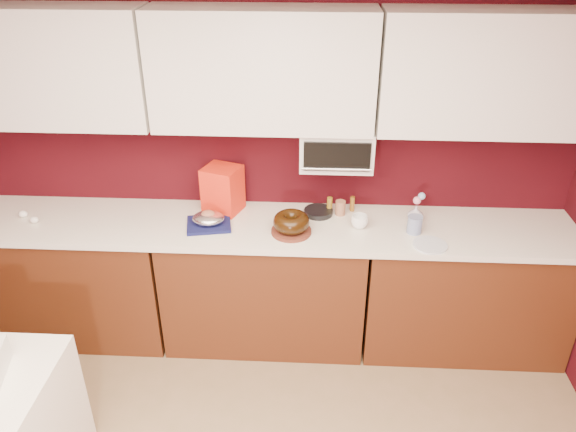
% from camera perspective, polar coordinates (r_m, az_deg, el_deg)
% --- Properties ---
extents(ceiling, '(4.00, 4.50, 0.02)m').
position_cam_1_polar(ceiling, '(1.23, -13.17, 19.72)').
color(ceiling, white).
rests_on(ceiling, wall_back).
extents(wall_back, '(4.00, 0.02, 2.50)m').
position_cam_1_polar(wall_back, '(3.72, -2.17, 6.22)').
color(wall_back, '#39070D').
rests_on(wall_back, floor).
extents(base_cabinet_left, '(1.31, 0.58, 0.86)m').
position_cam_1_polar(base_cabinet_left, '(4.18, -20.96, -5.89)').
color(base_cabinet_left, '#502510').
rests_on(base_cabinet_left, floor).
extents(base_cabinet_center, '(1.31, 0.58, 0.86)m').
position_cam_1_polar(base_cabinet_center, '(3.85, -2.35, -6.92)').
color(base_cabinet_center, '#502510').
rests_on(base_cabinet_center, floor).
extents(base_cabinet_right, '(1.31, 0.58, 0.86)m').
position_cam_1_polar(base_cabinet_right, '(3.97, 17.37, -7.23)').
color(base_cabinet_right, '#502510').
rests_on(base_cabinet_right, floor).
extents(countertop, '(4.00, 0.62, 0.04)m').
position_cam_1_polar(countertop, '(3.61, -2.49, -1.11)').
color(countertop, white).
rests_on(countertop, base_cabinet_center).
extents(upper_cabinet_left, '(1.31, 0.33, 0.70)m').
position_cam_1_polar(upper_cabinet_left, '(3.75, -23.99, 13.66)').
color(upper_cabinet_left, white).
rests_on(upper_cabinet_left, wall_back).
extents(upper_cabinet_center, '(1.31, 0.33, 0.70)m').
position_cam_1_polar(upper_cabinet_center, '(3.37, -2.61, 14.58)').
color(upper_cabinet_center, white).
rests_on(upper_cabinet_center, wall_back).
extents(upper_cabinet_right, '(1.31, 0.33, 0.70)m').
position_cam_1_polar(upper_cabinet_right, '(3.51, 20.30, 13.43)').
color(upper_cabinet_right, white).
rests_on(upper_cabinet_right, wall_back).
extents(toaster_oven, '(0.45, 0.30, 0.25)m').
position_cam_1_polar(toaster_oven, '(3.53, 4.94, 7.02)').
color(toaster_oven, white).
rests_on(toaster_oven, upper_cabinet_center).
extents(toaster_oven_door, '(0.40, 0.02, 0.18)m').
position_cam_1_polar(toaster_oven_door, '(3.38, 5.00, 6.01)').
color(toaster_oven_door, black).
rests_on(toaster_oven_door, toaster_oven).
extents(toaster_oven_handle, '(0.42, 0.02, 0.02)m').
position_cam_1_polar(toaster_oven_handle, '(3.39, 4.95, 4.75)').
color(toaster_oven_handle, silver).
rests_on(toaster_oven_handle, toaster_oven).
extents(cake_base, '(0.28, 0.28, 0.02)m').
position_cam_1_polar(cake_base, '(3.49, 0.34, -1.56)').
color(cake_base, '#5F2A1C').
rests_on(cake_base, countertop).
extents(bundt_cake, '(0.30, 0.30, 0.09)m').
position_cam_1_polar(bundt_cake, '(3.46, 0.34, -0.59)').
color(bundt_cake, black).
rests_on(bundt_cake, cake_base).
extents(navy_towel, '(0.31, 0.28, 0.02)m').
position_cam_1_polar(navy_towel, '(3.61, -8.04, -0.84)').
color(navy_towel, '#131648').
rests_on(navy_towel, countertop).
extents(foil_ham_nest, '(0.23, 0.20, 0.07)m').
position_cam_1_polar(foil_ham_nest, '(3.59, -8.09, -0.22)').
color(foil_ham_nest, white).
rests_on(foil_ham_nest, navy_towel).
extents(roasted_ham, '(0.11, 0.09, 0.06)m').
position_cam_1_polar(roasted_ham, '(3.57, -8.12, 0.13)').
color(roasted_ham, '#AD684F').
rests_on(roasted_ham, foil_ham_nest).
extents(pandoro_box, '(0.28, 0.27, 0.31)m').
position_cam_1_polar(pandoro_box, '(3.72, -6.64, 2.72)').
color(pandoro_box, red).
rests_on(pandoro_box, countertop).
extents(dark_pan, '(0.24, 0.24, 0.03)m').
position_cam_1_polar(dark_pan, '(3.71, 3.11, 0.42)').
color(dark_pan, black).
rests_on(dark_pan, countertop).
extents(coffee_mug, '(0.13, 0.13, 0.10)m').
position_cam_1_polar(coffee_mug, '(3.56, 7.28, -0.44)').
color(coffee_mug, white).
rests_on(coffee_mug, countertop).
extents(blue_jar, '(0.12, 0.12, 0.11)m').
position_cam_1_polar(blue_jar, '(3.57, 12.74, -0.85)').
color(blue_jar, navy).
rests_on(blue_jar, countertop).
extents(flower_vase, '(0.09, 0.09, 0.12)m').
position_cam_1_polar(flower_vase, '(3.70, 12.83, 0.34)').
color(flower_vase, silver).
rests_on(flower_vase, countertop).
extents(flower_pink, '(0.05, 0.05, 0.05)m').
position_cam_1_polar(flower_pink, '(3.66, 12.98, 1.55)').
color(flower_pink, pink).
rests_on(flower_pink, flower_vase).
extents(flower_blue, '(0.05, 0.05, 0.05)m').
position_cam_1_polar(flower_blue, '(3.67, 13.43, 1.98)').
color(flower_blue, '#92BFEA').
rests_on(flower_blue, flower_vase).
extents(china_plate, '(0.25, 0.25, 0.01)m').
position_cam_1_polar(china_plate, '(3.47, 14.23, -2.87)').
color(china_plate, silver).
rests_on(china_plate, countertop).
extents(amber_bottle, '(0.04, 0.04, 0.11)m').
position_cam_1_polar(amber_bottle, '(3.72, 4.24, 1.14)').
color(amber_bottle, olive).
rests_on(amber_bottle, countertop).
extents(paper_cup, '(0.08, 0.08, 0.10)m').
position_cam_1_polar(paper_cup, '(3.70, 5.34, 0.83)').
color(paper_cup, '#9A6346').
rests_on(paper_cup, countertop).
extents(egg_left, '(0.07, 0.05, 0.04)m').
position_cam_1_polar(egg_left, '(3.95, -24.38, -0.35)').
color(egg_left, white).
rests_on(egg_left, countertop).
extents(egg_right, '(0.07, 0.06, 0.05)m').
position_cam_1_polar(egg_right, '(4.05, -25.31, 0.19)').
color(egg_right, white).
rests_on(egg_right, countertop).
extents(amber_bottle_tall, '(0.03, 0.03, 0.10)m').
position_cam_1_polar(amber_bottle_tall, '(3.75, 6.55, 1.23)').
color(amber_bottle_tall, brown).
rests_on(amber_bottle_tall, countertop).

